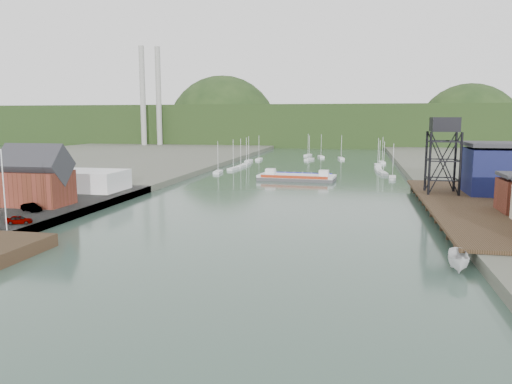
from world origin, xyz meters
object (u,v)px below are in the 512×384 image
at_px(lift_tower, 444,129).
at_px(chain_ferry, 297,177).
at_px(motorboat, 459,261).
at_px(harbor_building, 36,182).
at_px(car_west_a, 19,220).

relative_size(lift_tower, chain_ferry, 0.71).
bearing_deg(motorboat, harbor_building, 169.49).
bearing_deg(chain_ferry, car_west_a, -109.62).
xyz_separation_m(harbor_building, lift_tower, (77.00, 28.00, 9.56)).
height_order(harbor_building, car_west_a, harbor_building).
relative_size(lift_tower, car_west_a, 4.10).
distance_m(harbor_building, car_west_a, 17.87).
bearing_deg(car_west_a, motorboat, -115.55).
bearing_deg(car_west_a, chain_ferry, -43.88).
relative_size(motorboat, car_west_a, 1.63).
distance_m(chain_ferry, motorboat, 87.96).
height_order(harbor_building, chain_ferry, harbor_building).
xyz_separation_m(chain_ferry, motorboat, (29.49, -82.87, 0.32)).
xyz_separation_m(motorboat, car_west_a, (-63.75, 6.52, 1.04)).
relative_size(chain_ferry, car_west_a, 5.80).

